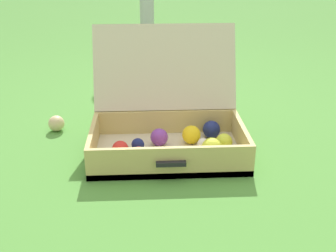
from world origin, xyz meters
The scene contains 3 objects.
ground_plane centered at (0.00, 0.00, 0.00)m, with size 16.00×16.00×0.00m, color #4C8C38.
open_suitcase centered at (0.00, 0.03, 0.11)m, with size 0.62×0.55×0.48m.
stray_ball_on_grass centered at (-0.51, 0.24, 0.04)m, with size 0.07×0.07×0.07m, color #D1B784.
Camera 1 is at (-0.09, -1.60, 0.82)m, focal length 45.70 mm.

